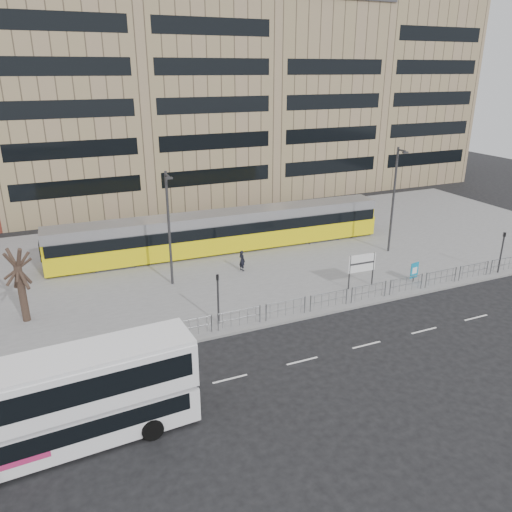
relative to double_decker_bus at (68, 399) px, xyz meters
name	(u,v)px	position (x,y,z in m)	size (l,w,h in m)	color
ground	(300,320)	(13.34, 5.68, -2.16)	(120.00, 120.00, 0.00)	black
plaza	(229,255)	(13.34, 17.68, -2.09)	(64.00, 24.00, 0.15)	slate
kerb	(299,319)	(13.34, 5.73, -2.09)	(64.00, 0.25, 0.17)	gray
building_row	(169,81)	(14.89, 39.95, 10.75)	(70.40, 18.40, 31.20)	maroon
pedestrian_barrier	(325,297)	(15.34, 6.18, -1.18)	(32.07, 0.07, 1.10)	gray
road_markings	(351,349)	(14.34, 1.68, -2.16)	(62.00, 0.12, 0.01)	white
double_decker_bus	(68,399)	(0.00, 0.00, 0.00)	(10.12, 2.97, 4.00)	white
tram	(223,231)	(13.28, 18.82, -0.39)	(27.56, 3.52, 3.24)	yellow
station_sign	(362,265)	(19.32, 8.07, -0.37)	(2.07, 0.18, 2.38)	#2D2D30
ad_panel	(414,271)	(23.30, 7.36, -1.19)	(0.75, 0.19, 1.41)	#2D2D30
pedestrian	(242,261)	(13.01, 14.08, -1.23)	(0.57, 0.38, 1.57)	black
traffic_light_west	(218,293)	(8.67, 7.01, -0.04)	(0.23, 0.25, 3.10)	#2D2D30
traffic_light_east	(502,247)	(30.10, 6.18, -0.04)	(0.23, 0.25, 3.10)	#2D2D30
lamp_post_west	(169,225)	(7.65, 13.71, 2.30)	(0.45, 1.04, 7.88)	#2D2D30
lamp_post_east	(394,196)	(25.64, 13.15, 2.59)	(0.45, 1.04, 8.45)	#2D2D30
bare_tree	(13,245)	(-1.68, 11.93, 2.75)	(4.26, 4.26, 6.71)	#2F211A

